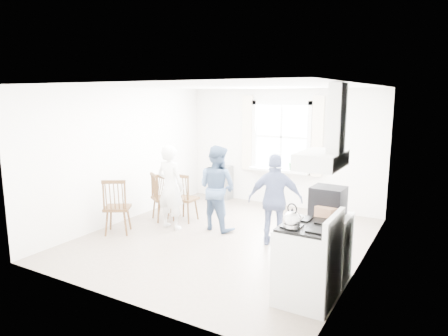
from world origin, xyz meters
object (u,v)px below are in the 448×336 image
(windsor_chair_a, at_px, (182,192))
(person_mid, at_px, (217,188))
(low_cabinet, at_px, (330,247))
(windsor_chair_b, at_px, (158,192))
(person_left, at_px, (170,187))
(gas_stove, at_px, (308,262))
(windsor_chair_c, at_px, (115,201))
(person_right, at_px, (275,200))
(stereo_stack, at_px, (328,201))

(windsor_chair_a, xyz_separation_m, person_mid, (0.80, -0.02, 0.19))
(low_cabinet, relative_size, windsor_chair_b, 0.94)
(windsor_chair_a, xyz_separation_m, person_left, (0.03, -0.41, 0.20))
(windsor_chair_b, bearing_deg, gas_stove, -23.71)
(windsor_chair_c, xyz_separation_m, person_right, (2.61, 0.99, 0.14))
(windsor_chair_a, bearing_deg, stereo_stack, -18.55)
(person_left, distance_m, person_right, 2.01)
(stereo_stack, distance_m, person_mid, 2.55)
(stereo_stack, distance_m, person_right, 1.41)
(stereo_stack, height_order, person_mid, person_mid)
(gas_stove, relative_size, low_cabinet, 1.24)
(low_cabinet, xyz_separation_m, windsor_chair_c, (-3.75, -0.17, 0.17))
(windsor_chair_a, bearing_deg, person_left, -85.89)
(person_right, bearing_deg, windsor_chair_b, -21.61)
(person_left, xyz_separation_m, person_mid, (0.77, 0.39, -0.00))
(windsor_chair_c, xyz_separation_m, person_left, (0.61, 0.79, 0.16))
(gas_stove, height_order, person_left, person_left)
(windsor_chair_b, bearing_deg, windsor_chair_a, 17.86)
(stereo_stack, height_order, windsor_chair_c, stereo_stack)
(person_left, bearing_deg, windsor_chair_b, -23.72)
(windsor_chair_c, bearing_deg, windsor_chair_b, 84.86)
(stereo_stack, xyz_separation_m, person_left, (-3.09, 0.64, -0.30))
(gas_stove, height_order, person_mid, person_mid)
(windsor_chair_b, bearing_deg, low_cabinet, -13.45)
(windsor_chair_b, height_order, person_mid, person_mid)
(gas_stove, xyz_separation_m, person_mid, (-2.30, 1.71, 0.30))
(person_right, bearing_deg, windsor_chair_c, 0.34)
(person_right, bearing_deg, windsor_chair_a, -26.32)
(person_left, xyz_separation_m, person_right, (2.00, 0.20, -0.02))
(windsor_chair_a, distance_m, windsor_chair_b, 0.51)
(windsor_chair_a, height_order, windsor_chair_c, windsor_chair_c)
(person_left, relative_size, person_right, 1.03)
(gas_stove, bearing_deg, stereo_stack, 88.03)
(windsor_chair_c, xyz_separation_m, person_mid, (1.38, 1.18, 0.16))
(person_left, distance_m, person_mid, 0.86)
(gas_stove, relative_size, person_left, 0.71)
(person_mid, bearing_deg, windsor_chair_a, 7.37)
(person_mid, distance_m, person_right, 1.24)
(windsor_chair_a, bearing_deg, person_right, -5.91)
(stereo_stack, relative_size, windsor_chair_a, 0.45)
(windsor_chair_b, relative_size, person_left, 0.61)
(stereo_stack, bearing_deg, windsor_chair_b, 166.15)
(windsor_chair_b, relative_size, person_mid, 0.61)
(person_mid, xyz_separation_m, person_right, (1.23, -0.19, -0.02))
(person_left, height_order, person_mid, person_left)
(low_cabinet, distance_m, windsor_chair_b, 3.76)
(windsor_chair_b, relative_size, windsor_chair_c, 0.94)
(gas_stove, distance_m, person_mid, 2.88)
(windsor_chair_a, distance_m, person_right, 2.05)
(stereo_stack, xyz_separation_m, windsor_chair_a, (-3.12, 1.05, -0.50))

